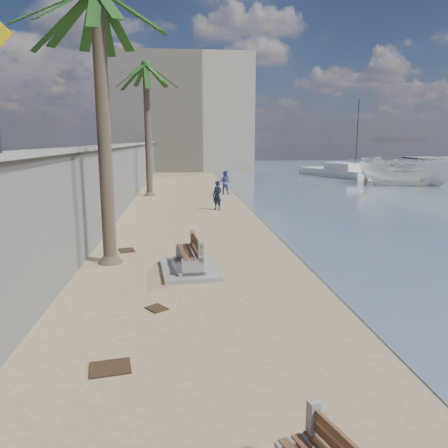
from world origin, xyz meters
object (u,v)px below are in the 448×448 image
person_b (225,181)px  boat_cruiser (407,170)px  palm_back (146,67)px  sailboat_west (355,166)px  yacht_far (336,173)px  bench_far (189,257)px  person_a (217,193)px

person_b → boat_cruiser: bearing=-137.7°
palm_back → boat_cruiser: bearing=13.0°
person_b → sailboat_west: (20.50, 26.71, -0.64)m
boat_cruiser → sailboat_west: 22.50m
yacht_far → palm_back: bearing=108.2°
bench_far → yacht_far: size_ratio=0.26×
palm_back → person_a: bearing=-58.5°
palm_back → sailboat_west: palm_back is taller
person_a → person_b: person_b is taller
person_a → bench_far: bearing=-55.1°
yacht_far → sailboat_west: 14.42m
boat_cruiser → yacht_far: boat_cruiser is taller
bench_far → person_b: bearing=81.0°
boat_cruiser → sailboat_west: sailboat_west is taller
boat_cruiser → yacht_far: (-2.75, 9.53, -1.00)m
boat_cruiser → bench_far: bearing=168.4°
yacht_far → sailboat_west: (7.20, 12.50, -0.04)m
bench_far → person_b: (2.92, 18.53, 0.52)m
person_a → boat_cruiser: boat_cruiser is taller
palm_back → boat_cruiser: palm_back is taller
palm_back → sailboat_west: 38.24m
bench_far → yacht_far: (16.22, 32.74, -0.08)m
bench_far → yacht_far: 36.54m
person_b → yacht_far: bearing=-107.0°
yacht_far → sailboat_west: bearing=-49.5°
bench_far → person_a: (1.78, 11.44, 0.51)m
palm_back → yacht_far: (18.64, 14.45, -8.25)m
person_b → bench_far: bearing=107.1°
sailboat_west → person_b: bearing=-127.5°
palm_back → sailboat_west: bearing=46.2°
palm_back → yacht_far: bearing=37.8°
palm_back → person_b: (5.33, 0.24, -7.65)m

